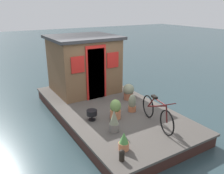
{
  "coord_description": "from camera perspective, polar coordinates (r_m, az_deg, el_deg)",
  "views": [
    {
      "loc": [
        -5.75,
        3.37,
        3.35
      ],
      "look_at": [
        -0.2,
        0.0,
        1.08
      ],
      "focal_mm": 37.2,
      "sensor_mm": 36.0,
      "label": 1
    }
  ],
  "objects": [
    {
      "name": "houseboat_cabin",
      "position": [
        8.46,
        -6.94,
        5.72
      ],
      "size": [
        2.1,
        2.33,
        2.0
      ],
      "color": "brown",
      "rests_on": "houseboat_deck"
    },
    {
      "name": "potted_plant_thyme",
      "position": [
        6.9,
        4.99,
        -4.03
      ],
      "size": [
        0.23,
        0.23,
        0.53
      ],
      "color": "#B2603D",
      "rests_on": "houseboat_deck"
    },
    {
      "name": "mooring_bollard",
      "position": [
        4.88,
        2.43,
        -16.32
      ],
      "size": [
        0.12,
        0.12,
        0.25
      ],
      "color": "black",
      "rests_on": "houseboat_deck"
    },
    {
      "name": "potted_plant_basil",
      "position": [
        6.45,
        0.87,
        -5.44
      ],
      "size": [
        0.31,
        0.31,
        0.55
      ],
      "color": "#C6754C",
      "rests_on": "houseboat_deck"
    },
    {
      "name": "potted_plant_succulent",
      "position": [
        5.82,
        0.51,
        -8.39
      ],
      "size": [
        0.26,
        0.26,
        0.57
      ],
      "color": "slate",
      "rests_on": "houseboat_deck"
    },
    {
      "name": "bicycle",
      "position": [
        6.17,
        10.96,
        -6.16
      ],
      "size": [
        1.62,
        0.56,
        0.77
      ],
      "color": "black",
      "rests_on": "houseboat_deck"
    },
    {
      "name": "potted_plant_sage",
      "position": [
        5.17,
        2.92,
        -13.24
      ],
      "size": [
        0.23,
        0.23,
        0.42
      ],
      "color": "#C6754C",
      "rests_on": "houseboat_deck"
    },
    {
      "name": "charcoal_grill",
      "position": [
        6.4,
        -4.98,
        -6.43
      ],
      "size": [
        0.29,
        0.29,
        0.29
      ],
      "color": "black",
      "rests_on": "houseboat_deck"
    },
    {
      "name": "houseboat_deck",
      "position": [
        7.38,
        -0.81,
        -6.09
      ],
      "size": [
        5.74,
        2.99,
        0.38
      ],
      "color": "#4C4742",
      "rests_on": "ground_plane"
    },
    {
      "name": "potted_plant_rosemary",
      "position": [
        7.76,
        4.1,
        -1.07
      ],
      "size": [
        0.37,
        0.37,
        0.54
      ],
      "color": "#935138",
      "rests_on": "houseboat_deck"
    },
    {
      "name": "ground_plane",
      "position": [
        7.46,
        -0.8,
        -7.42
      ],
      "size": [
        60.0,
        60.0,
        0.0
      ],
      "primitive_type": "plane",
      "color": "#2D4247"
    }
  ]
}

